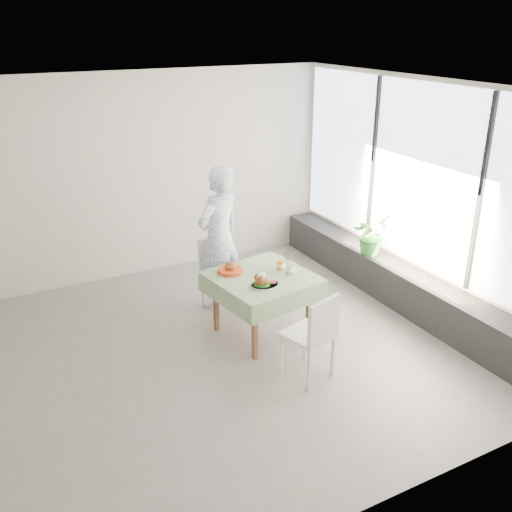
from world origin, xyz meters
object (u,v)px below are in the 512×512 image
chair_near (308,350)px  main_dish (263,282)px  cafe_table (262,298)px  chair_far (221,289)px  juice_cup_orange (280,264)px  potted_plant (371,234)px  diner (219,238)px

chair_near → main_dish: (-0.14, 0.70, 0.51)m
cafe_table → chair_far: (-0.16, 0.79, -0.18)m
juice_cup_orange → potted_plant: 1.64m
cafe_table → juice_cup_orange: juice_cup_orange is taller
chair_near → main_dish: bearing=101.5°
diner → main_dish: 1.17m
cafe_table → chair_far: bearing=101.3°
chair_far → diner: size_ratio=0.50×
cafe_table → diner: 1.03m
main_dish → juice_cup_orange: 0.49m
chair_far → potted_plant: size_ratio=1.68×
chair_far → main_dish: 1.15m
chair_near → potted_plant: bearing=36.7°
potted_plant → juice_cup_orange: bearing=-167.1°
chair_far → main_dish: bearing=-87.6°
cafe_table → juice_cup_orange: 0.44m
diner → potted_plant: bearing=143.8°
chair_far → potted_plant: potted_plant is taller
chair_far → chair_near: chair_near is taller
chair_far → main_dish: (0.04, -1.03, 0.52)m
chair_far → potted_plant: bearing=-10.2°
main_dish → diner: bearing=89.3°
chair_near → juice_cup_orange: 1.16m
cafe_table → diner: (-0.10, 0.93, 0.44)m
chair_near → diner: size_ratio=0.51×
cafe_table → potted_plant: 1.94m
chair_far → chair_near: size_ratio=0.98×
cafe_table → chair_near: size_ratio=1.28×
cafe_table → juice_cup_orange: bearing=12.9°
diner → juice_cup_orange: bearing=91.4°
chair_near → potted_plant: size_ratio=1.72×
chair_far → diner: (0.06, 0.14, 0.62)m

